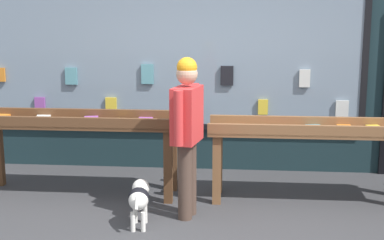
# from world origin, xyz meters

# --- Properties ---
(ground_plane) EXTENTS (40.00, 40.00, 0.00)m
(ground_plane) POSITION_xyz_m (0.00, 0.00, 0.00)
(ground_plane) COLOR #38383A
(shopfront_facade) EXTENTS (7.60, 0.29, 3.69)m
(shopfront_facade) POSITION_xyz_m (-0.01, 2.39, 1.82)
(shopfront_facade) COLOR #192D33
(shopfront_facade) RESTS_ON ground_plane
(display_table_left) EXTENTS (2.30, 0.59, 0.94)m
(display_table_left) POSITION_xyz_m (-1.32, 1.17, 0.75)
(display_table_left) COLOR brown
(display_table_left) RESTS_ON ground_plane
(display_table_right) EXTENTS (2.30, 0.56, 0.89)m
(display_table_right) POSITION_xyz_m (1.31, 1.16, 0.71)
(display_table_right) COLOR brown
(display_table_right) RESTS_ON ground_plane
(person_browsing) EXTENTS (0.30, 0.64, 1.61)m
(person_browsing) POSITION_xyz_m (-0.02, 0.56, 0.93)
(person_browsing) COLOR #4C382D
(person_browsing) RESTS_ON ground_plane
(small_dog) EXTENTS (0.22, 0.56, 0.41)m
(small_dog) POSITION_xyz_m (-0.45, 0.27, 0.29)
(small_dog) COLOR white
(small_dog) RESTS_ON ground_plane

